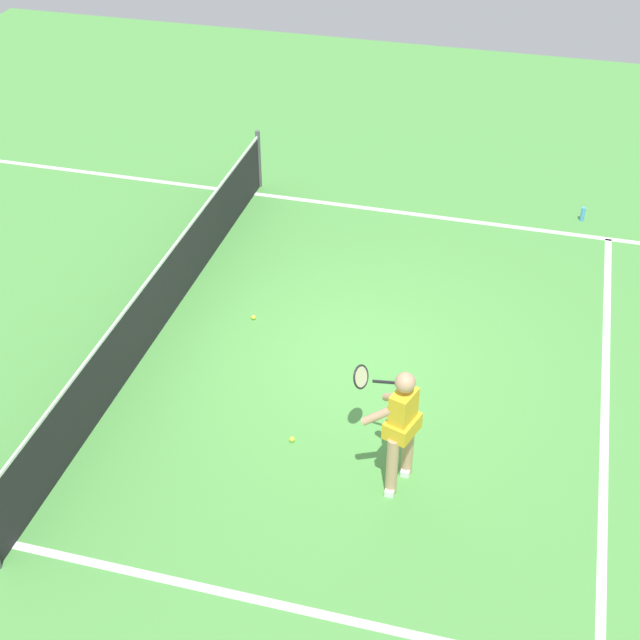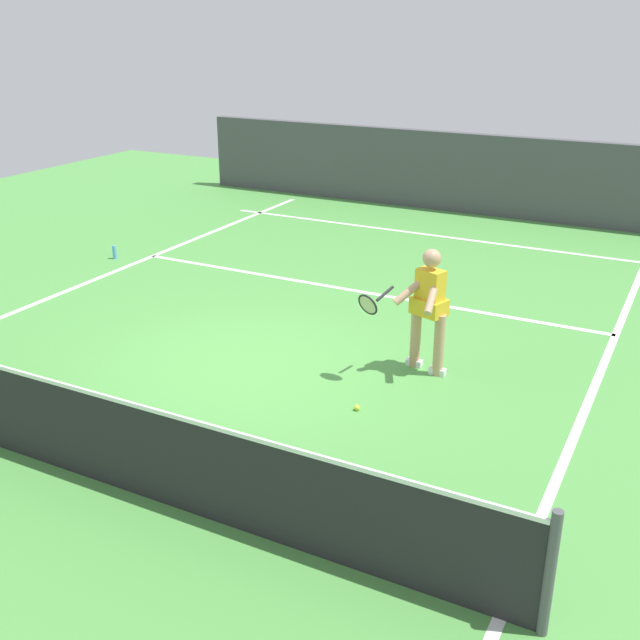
% 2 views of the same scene
% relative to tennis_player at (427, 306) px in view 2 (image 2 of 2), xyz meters
% --- Properties ---
extents(ground_plane, '(24.49, 24.49, 0.00)m').
position_rel_tennis_player_xyz_m(ground_plane, '(2.05, 0.97, -0.85)').
color(ground_plane, '#4C9342').
extents(court_back_wall, '(13.00, 0.24, 1.72)m').
position_rel_tennis_player_xyz_m(court_back_wall, '(2.05, -8.15, 0.01)').
color(court_back_wall, '#47474C').
rests_on(court_back_wall, ground).
extents(baseline_marking, '(9.00, 0.10, 0.01)m').
position_rel_tennis_player_xyz_m(baseline_marking, '(2.05, -5.95, -0.84)').
color(baseline_marking, white).
rests_on(baseline_marking, ground).
extents(service_line_marking, '(8.00, 0.10, 0.01)m').
position_rel_tennis_player_xyz_m(service_line_marking, '(2.05, -2.25, -0.84)').
color(service_line_marking, white).
rests_on(service_line_marking, ground).
extents(sideline_left_marking, '(0.10, 16.84, 0.01)m').
position_rel_tennis_player_xyz_m(sideline_left_marking, '(-1.95, 0.97, -0.84)').
color(sideline_left_marking, white).
rests_on(sideline_left_marking, ground).
extents(sideline_right_marking, '(0.10, 16.84, 0.01)m').
position_rel_tennis_player_xyz_m(sideline_right_marking, '(6.05, 0.97, -0.84)').
color(sideline_right_marking, white).
rests_on(sideline_right_marking, ground).
extents(court_net, '(8.68, 0.08, 1.03)m').
position_rel_tennis_player_xyz_m(court_net, '(2.05, 3.68, -0.36)').
color(court_net, '#4C4C51').
rests_on(court_net, ground).
extents(tennis_player, '(0.97, 0.88, 1.55)m').
position_rel_tennis_player_xyz_m(tennis_player, '(0.00, 0.00, 0.00)').
color(tennis_player, tan).
rests_on(tennis_player, ground).
extents(tennis_ball_near, '(0.07, 0.07, 0.07)m').
position_rel_tennis_player_xyz_m(tennis_ball_near, '(2.52, 2.52, -0.81)').
color(tennis_ball_near, '#D1E533').
rests_on(tennis_ball_near, ground).
extents(tennis_ball_mid, '(0.07, 0.07, 0.07)m').
position_rel_tennis_player_xyz_m(tennis_ball_mid, '(0.30, 1.31, -0.81)').
color(tennis_ball_mid, '#D1E533').
rests_on(tennis_ball_mid, ground).
extents(water_bottle, '(0.07, 0.07, 0.24)m').
position_rel_tennis_player_xyz_m(water_bottle, '(6.56, -1.82, -0.73)').
color(water_bottle, '#4C9EE5').
rests_on(water_bottle, ground).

